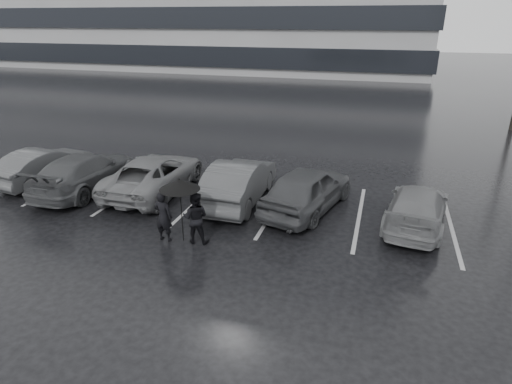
{
  "coord_description": "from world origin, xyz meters",
  "views": [
    {
      "loc": [
        3.79,
        -10.54,
        6.03
      ],
      "look_at": [
        0.33,
        1.0,
        1.1
      ],
      "focal_mm": 30.0,
      "sensor_mm": 36.0,
      "label": 1
    }
  ],
  "objects_px": {
    "car_west_c": "(86,172)",
    "car_main": "(307,189)",
    "car_west_d": "(44,165)",
    "car_west_b": "(155,174)",
    "pedestrian_right": "(195,218)",
    "car_west_a": "(239,181)",
    "pedestrian_left": "(163,216)",
    "car_east": "(417,207)"
  },
  "relations": [
    {
      "from": "car_east",
      "to": "car_main",
      "type": "bearing_deg",
      "value": 5.7
    },
    {
      "from": "car_main",
      "to": "car_west_a",
      "type": "bearing_deg",
      "value": 13.69
    },
    {
      "from": "car_main",
      "to": "car_west_d",
      "type": "relative_size",
      "value": 1.1
    },
    {
      "from": "car_main",
      "to": "car_west_b",
      "type": "relative_size",
      "value": 0.9
    },
    {
      "from": "car_west_b",
      "to": "car_east",
      "type": "distance_m",
      "value": 9.16
    },
    {
      "from": "pedestrian_left",
      "to": "car_west_d",
      "type": "bearing_deg",
      "value": -20.58
    },
    {
      "from": "car_west_c",
      "to": "car_west_d",
      "type": "height_order",
      "value": "car_west_c"
    },
    {
      "from": "car_west_b",
      "to": "car_west_d",
      "type": "height_order",
      "value": "car_west_b"
    },
    {
      "from": "pedestrian_left",
      "to": "car_west_b",
      "type": "bearing_deg",
      "value": -53.88
    },
    {
      "from": "car_west_a",
      "to": "pedestrian_right",
      "type": "xyz_separation_m",
      "value": [
        -0.22,
        -3.17,
        0.02
      ]
    },
    {
      "from": "car_main",
      "to": "car_west_a",
      "type": "xyz_separation_m",
      "value": [
        -2.42,
        0.04,
        -0.01
      ]
    },
    {
      "from": "car_east",
      "to": "pedestrian_left",
      "type": "bearing_deg",
      "value": 32.34
    },
    {
      "from": "car_west_c",
      "to": "car_main",
      "type": "bearing_deg",
      "value": -175.87
    },
    {
      "from": "car_main",
      "to": "car_west_d",
      "type": "height_order",
      "value": "car_main"
    },
    {
      "from": "car_main",
      "to": "car_east",
      "type": "relative_size",
      "value": 1.06
    },
    {
      "from": "car_west_b",
      "to": "pedestrian_right",
      "type": "height_order",
      "value": "pedestrian_right"
    },
    {
      "from": "car_west_a",
      "to": "car_west_d",
      "type": "xyz_separation_m",
      "value": [
        -7.97,
        -0.3,
        -0.08
      ]
    },
    {
      "from": "car_west_d",
      "to": "car_west_a",
      "type": "bearing_deg",
      "value": -169.74
    },
    {
      "from": "car_west_b",
      "to": "car_west_a",
      "type": "bearing_deg",
      "value": 179.2
    },
    {
      "from": "car_west_b",
      "to": "car_west_c",
      "type": "height_order",
      "value": "car_west_c"
    },
    {
      "from": "pedestrian_right",
      "to": "pedestrian_left",
      "type": "bearing_deg",
      "value": 1.45
    },
    {
      "from": "car_west_b",
      "to": "pedestrian_left",
      "type": "height_order",
      "value": "pedestrian_left"
    },
    {
      "from": "car_west_a",
      "to": "car_west_d",
      "type": "height_order",
      "value": "car_west_a"
    },
    {
      "from": "car_west_b",
      "to": "pedestrian_left",
      "type": "relative_size",
      "value": 3.24
    },
    {
      "from": "car_west_a",
      "to": "pedestrian_left",
      "type": "xyz_separation_m",
      "value": [
        -1.15,
        -3.33,
        0.01
      ]
    },
    {
      "from": "car_main",
      "to": "pedestrian_left",
      "type": "relative_size",
      "value": 2.91
    },
    {
      "from": "pedestrian_left",
      "to": "pedestrian_right",
      "type": "distance_m",
      "value": 0.94
    },
    {
      "from": "car_main",
      "to": "car_west_c",
      "type": "relative_size",
      "value": 0.92
    },
    {
      "from": "car_east",
      "to": "pedestrian_right",
      "type": "xyz_separation_m",
      "value": [
        -6.1,
        -2.98,
        0.16
      ]
    },
    {
      "from": "car_main",
      "to": "car_east",
      "type": "bearing_deg",
      "value": -167.99
    },
    {
      "from": "car_main",
      "to": "car_west_c",
      "type": "height_order",
      "value": "car_main"
    },
    {
      "from": "car_east",
      "to": "car_west_b",
      "type": "bearing_deg",
      "value": 7.24
    },
    {
      "from": "car_west_d",
      "to": "car_west_c",
      "type": "bearing_deg",
      "value": -179.73
    },
    {
      "from": "car_west_b",
      "to": "pedestrian_right",
      "type": "distance_m",
      "value": 4.39
    },
    {
      "from": "car_west_c",
      "to": "pedestrian_right",
      "type": "bearing_deg",
      "value": 155.58
    },
    {
      "from": "car_east",
      "to": "pedestrian_right",
      "type": "distance_m",
      "value": 6.79
    },
    {
      "from": "pedestrian_right",
      "to": "car_west_c",
      "type": "bearing_deg",
      "value": -32.79
    },
    {
      "from": "pedestrian_right",
      "to": "car_west_d",
      "type": "bearing_deg",
      "value": -28.45
    },
    {
      "from": "car_west_a",
      "to": "car_east",
      "type": "xyz_separation_m",
      "value": [
        5.88,
        -0.2,
        -0.14
      ]
    },
    {
      "from": "car_west_b",
      "to": "car_main",
      "type": "bearing_deg",
      "value": 178.62
    },
    {
      "from": "car_west_b",
      "to": "car_west_d",
      "type": "relative_size",
      "value": 1.22
    },
    {
      "from": "car_west_d",
      "to": "pedestrian_right",
      "type": "relative_size",
      "value": 2.62
    }
  ]
}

